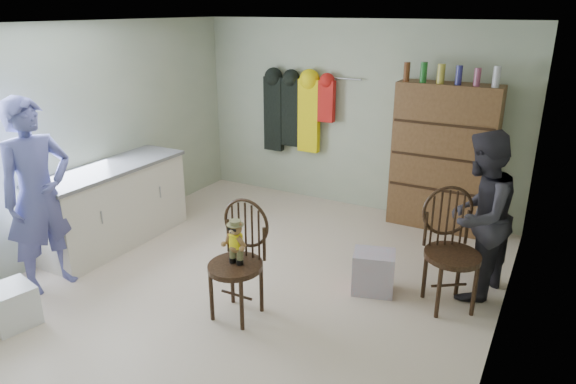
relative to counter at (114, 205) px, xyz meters
The scene contains 11 objects.
ground_plane 2.01m from the counter, ahead, with size 5.00×5.00×0.00m, color beige.
room_walls 2.30m from the counter, 15.25° to the left, with size 5.00×5.00×5.00m.
counter is the anchor object (origin of this frame).
plastic_tub 1.74m from the counter, 74.39° to the right, with size 0.38×0.36×0.36m, color white.
chair_front 2.19m from the counter, 14.54° to the right, with size 0.48×0.48×1.07m.
chair_far 3.75m from the counter, ahead, with size 0.69×0.69×1.12m.
striped_bag 3.08m from the counter, ahead, with size 0.39×0.31×0.42m, color #E57279.
person_left 1.15m from the counter, 80.40° to the right, with size 0.69×0.45×1.89m, color #575A9F.
person_right 3.98m from the counter, 11.83° to the left, with size 0.79×0.61×1.62m, color #2D2B33.
dresser 3.96m from the counter, 35.69° to the left, with size 1.20×0.39×2.04m.
coat_rack 2.74m from the counter, 64.76° to the left, with size 1.42×0.12×1.09m.
Camera 1 is at (2.50, -3.88, 2.64)m, focal length 32.00 mm.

